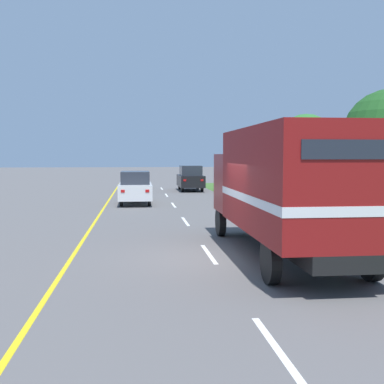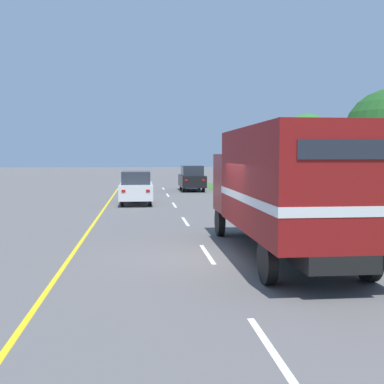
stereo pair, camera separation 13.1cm
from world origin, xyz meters
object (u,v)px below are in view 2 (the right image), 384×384
Objects in this scene: horse_trailer_truck at (285,186)px; highway_sign at (351,185)px; lead_car_white at (136,187)px; lead_car_black_ahead at (192,178)px; roadside_tree_mid at (307,144)px.

horse_trailer_truck is 3.23× the size of highway_sign.
lead_car_black_ahead is at bearing 66.76° from lead_car_white.
horse_trailer_truck reaches higher than lead_car_black_ahead.
lead_car_black_ahead is 18.42m from highway_sign.
highway_sign is at bearing -75.21° from lead_car_black_ahead.
roadside_tree_mid is (1.33, 9.12, 1.89)m from highway_sign.
highway_sign is at bearing -98.27° from roadside_tree_mid.
horse_trailer_truck is 17.02m from roadside_tree_mid.
roadside_tree_mid is (10.19, 1.02, 2.47)m from lead_car_white.
horse_trailer_truck is at bearing -125.83° from highway_sign.
horse_trailer_truck reaches higher than highway_sign.
lead_car_white is at bearing -174.27° from roadside_tree_mid.
lead_car_black_ahead is 0.81× the size of roadside_tree_mid.
roadside_tree_mid is (6.03, -8.68, 2.43)m from lead_car_black_ahead.
lead_car_white is 0.82× the size of roadside_tree_mid.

